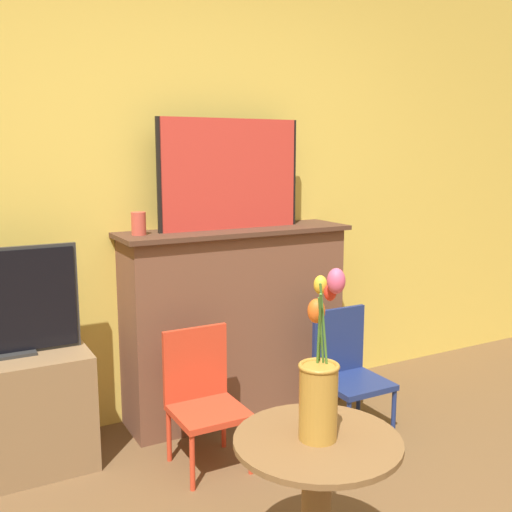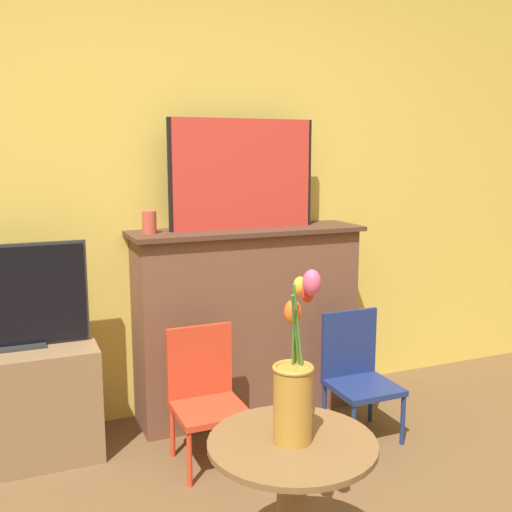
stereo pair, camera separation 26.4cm
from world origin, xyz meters
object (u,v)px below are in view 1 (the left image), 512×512
vase_tulips (320,382)px  tv_monitor (2,304)px  painting (230,174)px  chair_blue (348,367)px  chair_red (203,394)px

vase_tulips → tv_monitor: bearing=120.4°
painting → tv_monitor: 1.32m
chair_blue → vase_tulips: size_ratio=1.17×
chair_red → chair_blue: same height
tv_monitor → chair_blue: (1.64, -0.41, -0.46)m
tv_monitor → painting: bearing=3.5°
painting → chair_blue: bearing=-46.9°
painting → vase_tulips: painting is taller
tv_monitor → chair_red: 1.01m
chair_red → tv_monitor: bearing=155.7°
chair_blue → vase_tulips: 1.34m
tv_monitor → chair_blue: bearing=-14.0°
tv_monitor → chair_red: bearing=-24.3°
painting → chair_blue: (0.45, -0.48, -1.01)m
chair_red → vase_tulips: bearing=-91.2°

